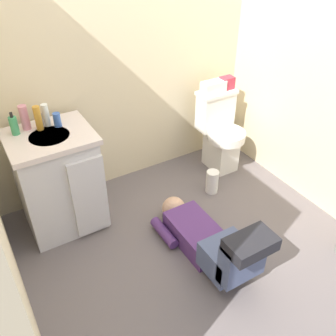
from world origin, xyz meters
name	(u,v)px	position (x,y,z in m)	size (l,w,h in m)	color
ground_plane	(187,242)	(0.00, 0.00, -0.02)	(2.88, 3.03, 0.04)	#645C5D
wall_back	(118,48)	(0.00, 1.06, 1.20)	(2.54, 0.08, 2.40)	beige
wall_right	(333,60)	(1.23, 0.00, 1.20)	(0.08, 2.03, 2.40)	beige
toilet	(220,132)	(0.82, 0.71, 0.37)	(0.36, 0.46, 0.75)	silver
vanity_cabinet	(59,181)	(-0.73, 0.68, 0.42)	(0.60, 0.53, 0.82)	silver
faucet	(41,120)	(-0.73, 0.82, 0.87)	(0.02, 0.02, 0.10)	silver
person_plumber	(211,241)	(0.04, -0.24, 0.18)	(0.39, 1.06, 0.52)	#512D6B
tissue_box	(213,87)	(0.78, 0.80, 0.80)	(0.22, 0.11, 0.10)	silver
toiletry_bag	(227,83)	(0.93, 0.80, 0.81)	(0.12, 0.09, 0.11)	#B22D3F
soap_dispenser	(14,125)	(-0.92, 0.80, 0.89)	(0.06, 0.06, 0.17)	#3D995D
bottle_pink	(24,118)	(-0.84, 0.84, 0.91)	(0.06, 0.06, 0.18)	pink
bottle_amber	(38,118)	(-0.76, 0.78, 0.91)	(0.05, 0.05, 0.18)	gold
bottle_white	(46,115)	(-0.70, 0.81, 0.90)	(0.05, 0.05, 0.17)	white
bottle_blue	(57,120)	(-0.64, 0.76, 0.87)	(0.05, 0.05, 0.10)	#3B64BB
paper_towel_roll	(212,182)	(0.52, 0.39, 0.11)	(0.11, 0.11, 0.22)	white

